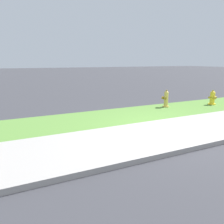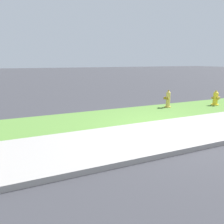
{
  "view_description": "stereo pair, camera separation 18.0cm",
  "coord_description": "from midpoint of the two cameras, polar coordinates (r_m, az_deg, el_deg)",
  "views": [
    {
      "loc": [
        -4.21,
        -4.61,
        1.97
      ],
      "look_at": [
        -1.32,
        1.4,
        0.4
      ],
      "focal_mm": 35.0,
      "sensor_mm": 36.0,
      "label": 1
    },
    {
      "loc": [
        -4.04,
        -4.69,
        1.97
      ],
      "look_at": [
        -1.32,
        1.4,
        0.4
      ],
      "focal_mm": 35.0,
      "sensor_mm": 36.0,
      "label": 2
    }
  ],
  "objects": [
    {
      "name": "grass_verge",
      "position": [
        8.32,
        6.42,
        -0.52
      ],
      "size": [
        18.0,
        2.28,
        0.01
      ],
      "primitive_type": "cube",
      "color": "#568438",
      "rests_on": "ground"
    },
    {
      "name": "street_curb",
      "position": [
        5.69,
        24.87,
        -7.68
      ],
      "size": [
        18.0,
        0.16,
        0.12
      ],
      "primitive_type": "cube",
      "color": "#9E9993",
      "rests_on": "ground"
    },
    {
      "name": "fire_hydrant_far_end",
      "position": [
        10.98,
        25.86,
        3.25
      ],
      "size": [
        0.4,
        0.38,
        0.67
      ],
      "rotation": [
        0.0,
        0.0,
        2.91
      ],
      "color": "yellow",
      "rests_on": "ground"
    },
    {
      "name": "ground_plane",
      "position": [
        6.52,
        16.69,
        -4.93
      ],
      "size": [
        120.0,
        120.0,
        0.0
      ],
      "primitive_type": "plane",
      "color": "#38383D"
    },
    {
      "name": "fire_hydrant_mid_block",
      "position": [
        9.73,
        14.92,
        3.27
      ],
      "size": [
        0.33,
        0.33,
        0.75
      ],
      "rotation": [
        0.0,
        0.0,
        0.72
      ],
      "color": "gold",
      "rests_on": "ground"
    },
    {
      "name": "sidewalk_pavement",
      "position": [
        6.52,
        16.7,
        -4.88
      ],
      "size": [
        18.0,
        2.31,
        0.01
      ],
      "primitive_type": "cube",
      "color": "#9E9993",
      "rests_on": "ground"
    }
  ]
}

